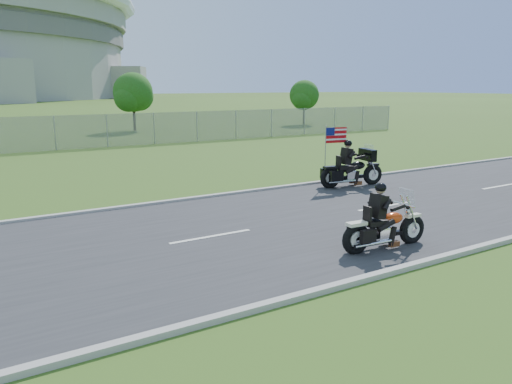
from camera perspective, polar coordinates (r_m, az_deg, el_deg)
ground at (r=13.40m, az=2.52°, el=-3.94°), size 420.00×420.00×0.00m
road at (r=13.40m, az=2.53°, el=-3.86°), size 120.00×8.00×0.04m
curb_north at (r=16.79m, az=-5.26°, el=-0.51°), size 120.00×0.18×0.12m
curb_south at (r=10.47m, az=15.23°, el=-8.77°), size 120.00×0.18×0.12m
tree_fence_near at (r=42.80m, az=-13.83°, el=10.79°), size 3.52×3.28×4.75m
tree_fence_far at (r=48.53m, az=5.55°, el=10.80°), size 3.08×2.87×4.20m
motorcycle_lead at (r=11.76m, az=14.39°, el=-4.06°), size 2.37×0.68×1.60m
motorcycle_follow at (r=18.75m, az=10.89°, el=2.37°), size 2.63×1.02×2.20m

